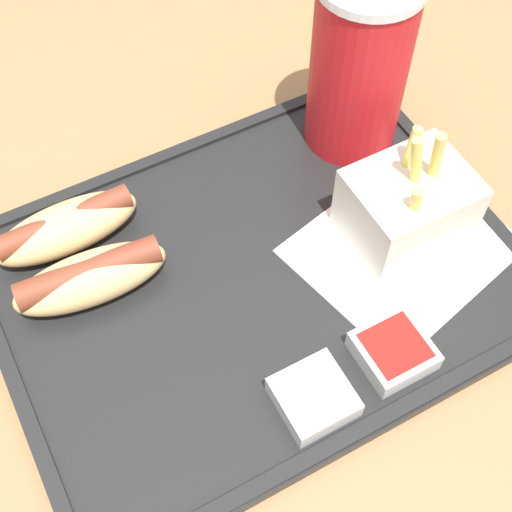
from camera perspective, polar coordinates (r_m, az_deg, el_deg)
name	(u,v)px	position (r m, az deg, el deg)	size (l,w,h in m)	color
ground_plane	(244,509)	(1.30, -0.98, -19.58)	(8.00, 8.00, 0.00)	gray
dining_table	(240,438)	(0.95, -1.31, -14.35)	(1.15, 1.18, 0.74)	olive
food_tray	(256,278)	(0.61, 0.00, -1.77)	(0.44, 0.33, 0.01)	black
paper_napkin	(402,248)	(0.63, 11.60, 0.62)	(0.20, 0.18, 0.00)	white
soda_cup	(359,64)	(0.65, 8.27, 14.95)	(0.09, 0.09, 0.21)	red
hot_dog_far	(66,227)	(0.63, -14.96, 2.26)	(0.13, 0.05, 0.04)	#DBB270
hot_dog_near	(90,277)	(0.60, -13.11, -1.65)	(0.13, 0.06, 0.04)	#DBB270
fries_carton	(407,206)	(0.62, 12.03, 3.94)	(0.10, 0.08, 0.12)	silver
sauce_cup_mayo	(314,397)	(0.55, 4.64, -11.17)	(0.05, 0.05, 0.02)	silver
sauce_cup_ketchup	(394,350)	(0.57, 10.95, -7.43)	(0.05, 0.05, 0.02)	silver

